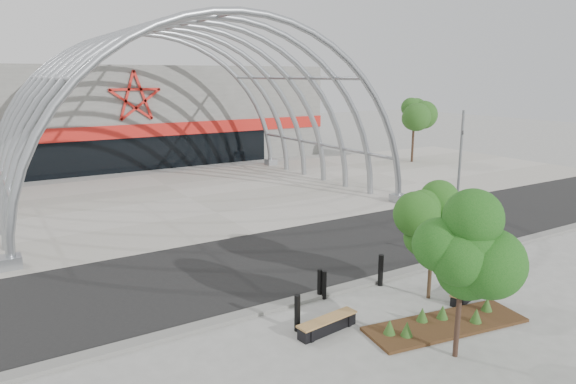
% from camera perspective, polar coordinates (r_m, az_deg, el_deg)
% --- Properties ---
extents(ground, '(140.00, 140.00, 0.00)m').
position_cam_1_polar(ground, '(18.50, 6.60, -10.25)').
color(ground, gray).
rests_on(ground, ground).
extents(road, '(140.00, 7.00, 0.02)m').
position_cam_1_polar(road, '(21.16, 0.71, -7.11)').
color(road, black).
rests_on(road, ground).
extents(forecourt, '(60.00, 17.00, 0.04)m').
position_cam_1_polar(forecourt, '(31.54, -11.00, -0.62)').
color(forecourt, '#A5A095').
rests_on(forecourt, ground).
extents(kerb, '(60.00, 0.50, 0.12)m').
position_cam_1_polar(kerb, '(18.30, 7.09, -10.33)').
color(kerb, slate).
rests_on(kerb, ground).
extents(arena_building, '(34.00, 15.24, 8.00)m').
position_cam_1_polar(arena_building, '(48.06, -18.90, 8.28)').
color(arena_building, slate).
rests_on(arena_building, ground).
extents(vault_canopy, '(20.80, 15.80, 20.36)m').
position_cam_1_polar(vault_canopy, '(31.54, -11.00, -0.62)').
color(vault_canopy, '#969AA0').
rests_on(vault_canopy, ground).
extents(planting_bed, '(5.13, 2.28, 0.52)m').
position_cam_1_polar(planting_bed, '(16.26, 16.90, -13.66)').
color(planting_bed, '#322111').
rests_on(planting_bed, ground).
extents(signal_pole, '(0.38, 0.74, 5.34)m').
position_cam_1_polar(signal_pole, '(30.79, 18.61, 3.88)').
color(signal_pole, slate).
rests_on(signal_pole, ground).
extents(street_tree_0, '(1.88, 1.88, 4.29)m').
position_cam_1_polar(street_tree_0, '(13.64, 18.95, -5.58)').
color(street_tree_0, black).
rests_on(street_tree_0, ground).
extents(street_tree_1, '(1.56, 1.56, 3.69)m').
position_cam_1_polar(street_tree_1, '(17.14, 15.84, -3.15)').
color(street_tree_1, '#342515').
rests_on(street_tree_1, ground).
extents(bench_0, '(2.04, 0.68, 0.42)m').
position_cam_1_polar(bench_0, '(15.30, 4.39, -14.52)').
color(bench_0, black).
rests_on(bench_0, ground).
extents(bench_1, '(1.86, 0.88, 0.38)m').
position_cam_1_polar(bench_1, '(18.23, 19.27, -10.64)').
color(bench_1, black).
rests_on(bench_1, ground).
extents(bollard_0, '(0.18, 0.18, 1.11)m').
position_cam_1_polar(bollard_0, '(15.15, 1.04, -13.30)').
color(bollard_0, black).
rests_on(bollard_0, ground).
extents(bollard_1, '(0.16, 0.16, 0.99)m').
position_cam_1_polar(bollard_1, '(17.29, 3.54, -10.12)').
color(bollard_1, black).
rests_on(bollard_1, ground).
extents(bollard_2, '(0.15, 0.15, 0.97)m').
position_cam_1_polar(bollard_2, '(17.21, 4.05, -10.28)').
color(bollard_2, black).
rests_on(bollard_2, ground).
extents(bollard_3, '(0.18, 0.18, 1.13)m').
position_cam_1_polar(bollard_3, '(18.44, 10.26, -8.55)').
color(bollard_3, black).
rests_on(bollard_3, ground).
extents(bollard_4, '(0.15, 0.15, 0.91)m').
position_cam_1_polar(bollard_4, '(22.03, 16.16, -5.60)').
color(bollard_4, black).
rests_on(bollard_4, ground).
extents(bg_tree_1, '(2.70, 2.70, 5.91)m').
position_cam_1_polar(bg_tree_1, '(44.60, 13.87, 8.63)').
color(bg_tree_1, black).
rests_on(bg_tree_1, ground).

